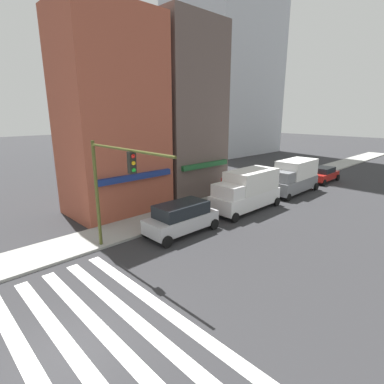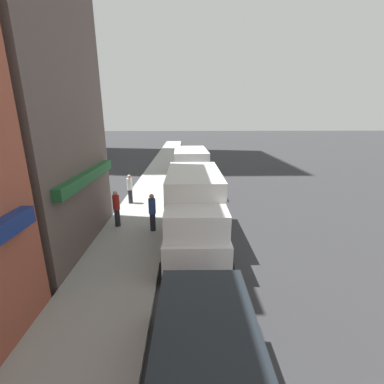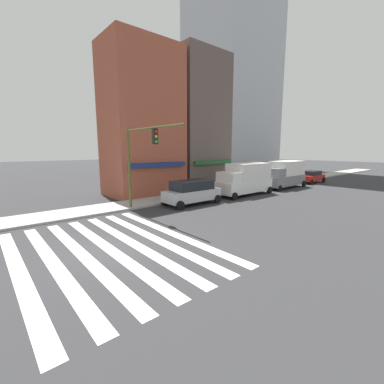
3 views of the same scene
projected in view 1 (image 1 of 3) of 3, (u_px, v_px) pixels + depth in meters
The scene contains 12 objects.
ground_plane at pixel (72, 352), 9.33m from camera, with size 200.00×200.00×0.00m, color #2D2D30.
sidewalk_left at pixel (8, 265), 14.52m from camera, with size 120.00×3.00×0.15m.
crosswalk_stripes at pixel (72, 352), 9.32m from camera, with size 7.29×10.80×0.01m.
storefront_row at pixel (151, 114), 23.44m from camera, with size 13.45×5.30×14.62m.
traffic_signal at pixel (111, 178), 14.49m from camera, with size 0.32×6.52×5.87m.
suv_silver at pixel (182, 217), 18.29m from camera, with size 4.72×2.12×1.94m.
box_truck_white at pixel (247, 190), 22.64m from camera, with size 6.20×2.42×3.04m.
box_truck_grey at pixel (293, 176), 27.48m from camera, with size 6.26×2.42×3.04m.
sedan_red at pixel (323, 174), 32.16m from camera, with size 4.43×2.02×1.59m.
pedestrian_white_shirt at pixel (245, 179), 28.61m from camera, with size 0.32×0.32×1.77m.
pedestrian_red_jacket at pixel (222, 185), 26.29m from camera, with size 0.32×0.32×1.77m.
pedestrian_blue_shirt at pixel (234, 190), 24.69m from camera, with size 0.32×0.32×1.77m.
Camera 1 is at (-2.69, -8.16, 7.22)m, focal length 28.00 mm.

